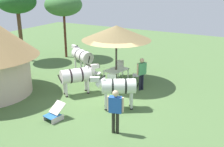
{
  "coord_description": "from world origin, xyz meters",
  "views": [
    {
      "loc": [
        -10.21,
        -5.8,
        5.34
      ],
      "look_at": [
        0.72,
        0.26,
        1.0
      ],
      "focal_mm": 43.6,
      "sensor_mm": 36.0,
      "label": 1
    }
  ],
  "objects_px": {
    "zebra_toward_hut": "(77,76)",
    "zebra_by_umbrella": "(82,56)",
    "patio_dining_table": "(116,71)",
    "standing_watcher": "(115,108)",
    "acacia_tree_far_lawn": "(63,5)",
    "patio_chair_east_end": "(138,74)",
    "patio_chair_west_end": "(95,72)",
    "striped_lounge_chair": "(54,114)",
    "guest_beside_umbrella": "(142,71)",
    "patio_chair_near_lawn": "(112,81)",
    "zebra_nearest_camera": "(117,87)",
    "acacia_tree_behind_hut": "(17,3)",
    "shade_umbrella": "(116,33)",
    "patio_chair_near_hut": "(120,67)"
  },
  "relations": [
    {
      "from": "patio_chair_near_hut",
      "to": "acacia_tree_behind_hut",
      "type": "bearing_deg",
      "value": -15.27
    },
    {
      "from": "acacia_tree_far_lawn",
      "to": "standing_watcher",
      "type": "bearing_deg",
      "value": -132.56
    },
    {
      "from": "patio_chair_east_end",
      "to": "zebra_nearest_camera",
      "type": "relative_size",
      "value": 0.48
    },
    {
      "from": "patio_chair_near_lawn",
      "to": "acacia_tree_far_lawn",
      "type": "distance_m",
      "value": 7.84
    },
    {
      "from": "zebra_toward_hut",
      "to": "zebra_nearest_camera",
      "type": "bearing_deg",
      "value": 26.6
    },
    {
      "from": "patio_chair_east_end",
      "to": "patio_chair_near_lawn",
      "type": "bearing_deg",
      "value": 132.36
    },
    {
      "from": "patio_chair_near_hut",
      "to": "patio_chair_near_lawn",
      "type": "distance_m",
      "value": 2.38
    },
    {
      "from": "patio_dining_table",
      "to": "standing_watcher",
      "type": "relative_size",
      "value": 0.86
    },
    {
      "from": "patio_dining_table",
      "to": "guest_beside_umbrella",
      "type": "relative_size",
      "value": 0.87
    },
    {
      "from": "striped_lounge_chair",
      "to": "patio_dining_table",
      "type": "bearing_deg",
      "value": -81.51
    },
    {
      "from": "patio_chair_west_end",
      "to": "acacia_tree_far_lawn",
      "type": "relative_size",
      "value": 0.2
    },
    {
      "from": "zebra_toward_hut",
      "to": "zebra_by_umbrella",
      "type": "bearing_deg",
      "value": 157.84
    },
    {
      "from": "patio_chair_west_end",
      "to": "patio_chair_near_lawn",
      "type": "bearing_deg",
      "value": 45.75
    },
    {
      "from": "zebra_nearest_camera",
      "to": "zebra_by_umbrella",
      "type": "relative_size",
      "value": 0.94
    },
    {
      "from": "zebra_toward_hut",
      "to": "acacia_tree_behind_hut",
      "type": "relative_size",
      "value": 0.38
    },
    {
      "from": "patio_chair_east_end",
      "to": "shade_umbrella",
      "type": "bearing_deg",
      "value": 90.0
    },
    {
      "from": "patio_chair_near_hut",
      "to": "zebra_nearest_camera",
      "type": "xyz_separation_m",
      "value": [
        -3.87,
        -1.9,
        0.48
      ]
    },
    {
      "from": "zebra_by_umbrella",
      "to": "standing_watcher",
      "type": "bearing_deg",
      "value": -108.83
    },
    {
      "from": "acacia_tree_far_lawn",
      "to": "patio_chair_east_end",
      "type": "bearing_deg",
      "value": -109.14
    },
    {
      "from": "patio_dining_table",
      "to": "striped_lounge_chair",
      "type": "bearing_deg",
      "value": 177.75
    },
    {
      "from": "patio_chair_east_end",
      "to": "guest_beside_umbrella",
      "type": "xyz_separation_m",
      "value": [
        -0.8,
        -0.52,
        0.49
      ]
    },
    {
      "from": "patio_chair_near_hut",
      "to": "acacia_tree_behind_hut",
      "type": "xyz_separation_m",
      "value": [
        -0.42,
        7.39,
        3.38
      ]
    },
    {
      "from": "striped_lounge_chair",
      "to": "zebra_nearest_camera",
      "type": "bearing_deg",
      "value": -118.0
    },
    {
      "from": "striped_lounge_chair",
      "to": "zebra_nearest_camera",
      "type": "distance_m",
      "value": 2.83
    },
    {
      "from": "acacia_tree_behind_hut",
      "to": "patio_chair_near_hut",
      "type": "bearing_deg",
      "value": -86.77
    },
    {
      "from": "patio_dining_table",
      "to": "zebra_by_umbrella",
      "type": "height_order",
      "value": "zebra_by_umbrella"
    },
    {
      "from": "patio_chair_east_end",
      "to": "zebra_toward_hut",
      "type": "bearing_deg",
      "value": 120.12
    },
    {
      "from": "patio_dining_table",
      "to": "striped_lounge_chair",
      "type": "distance_m",
      "value": 4.89
    },
    {
      "from": "patio_dining_table",
      "to": "zebra_nearest_camera",
      "type": "distance_m",
      "value": 3.15
    },
    {
      "from": "shade_umbrella",
      "to": "patio_chair_east_end",
      "type": "xyz_separation_m",
      "value": [
        0.48,
        -1.09,
        -2.22
      ]
    },
    {
      "from": "patio_chair_near_lawn",
      "to": "zebra_toward_hut",
      "type": "relative_size",
      "value": 0.5
    },
    {
      "from": "patio_dining_table",
      "to": "zebra_toward_hut",
      "type": "bearing_deg",
      "value": 157.73
    },
    {
      "from": "shade_umbrella",
      "to": "standing_watcher",
      "type": "xyz_separation_m",
      "value": [
        -4.58,
        -2.42,
        -1.72
      ]
    },
    {
      "from": "shade_umbrella",
      "to": "acacia_tree_behind_hut",
      "type": "bearing_deg",
      "value": 84.76
    },
    {
      "from": "patio_chair_near_hut",
      "to": "zebra_by_umbrella",
      "type": "distance_m",
      "value": 2.37
    },
    {
      "from": "striped_lounge_chair",
      "to": "zebra_by_umbrella",
      "type": "bearing_deg",
      "value": -55.15
    },
    {
      "from": "patio_chair_west_end",
      "to": "standing_watcher",
      "type": "relative_size",
      "value": 0.53
    },
    {
      "from": "patio_chair_near_lawn",
      "to": "zebra_nearest_camera",
      "type": "bearing_deg",
      "value": -72.88
    },
    {
      "from": "shade_umbrella",
      "to": "striped_lounge_chair",
      "type": "height_order",
      "value": "shade_umbrella"
    },
    {
      "from": "shade_umbrella",
      "to": "acacia_tree_far_lawn",
      "type": "relative_size",
      "value": 0.81
    },
    {
      "from": "patio_chair_west_end",
      "to": "patio_chair_east_end",
      "type": "relative_size",
      "value": 1.0
    },
    {
      "from": "patio_chair_near_lawn",
      "to": "zebra_toward_hut",
      "type": "height_order",
      "value": "zebra_toward_hut"
    },
    {
      "from": "patio_chair_east_end",
      "to": "acacia_tree_far_lawn",
      "type": "xyz_separation_m",
      "value": [
        2.33,
        6.71,
        3.16
      ]
    },
    {
      "from": "guest_beside_umbrella",
      "to": "patio_dining_table",
      "type": "bearing_deg",
      "value": -73.76
    },
    {
      "from": "guest_beside_umbrella",
      "to": "acacia_tree_behind_hut",
      "type": "xyz_separation_m",
      "value": [
        1.03,
        9.38,
        2.89
      ]
    },
    {
      "from": "striped_lounge_chair",
      "to": "guest_beside_umbrella",
      "type": "bearing_deg",
      "value": -100.85
    },
    {
      "from": "patio_chair_east_end",
      "to": "acacia_tree_far_lawn",
      "type": "distance_m",
      "value": 7.78
    },
    {
      "from": "zebra_nearest_camera",
      "to": "acacia_tree_far_lawn",
      "type": "height_order",
      "value": "acacia_tree_far_lawn"
    },
    {
      "from": "shade_umbrella",
      "to": "guest_beside_umbrella",
      "type": "relative_size",
      "value": 2.17
    },
    {
      "from": "zebra_by_umbrella",
      "to": "shade_umbrella",
      "type": "bearing_deg",
      "value": -74.83
    }
  ]
}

